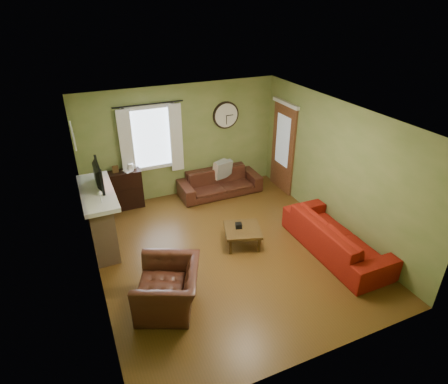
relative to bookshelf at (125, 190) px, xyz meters
name	(u,v)px	position (x,y,z in m)	size (l,w,h in m)	color
floor	(228,251)	(1.42, -2.42, -0.44)	(4.60, 5.20, 0.00)	#583915
ceiling	(228,117)	(1.42, -2.42, 2.16)	(4.60, 5.20, 0.00)	white
wall_left	(89,219)	(-0.88, -2.42, 0.86)	(0.00, 5.20, 2.60)	olive
wall_right	(336,168)	(3.72, -2.42, 0.86)	(0.00, 5.20, 2.60)	olive
wall_back	(181,142)	(1.42, 0.18, 0.86)	(4.60, 0.00, 2.60)	olive
wall_front	(320,286)	(1.42, -5.02, 0.86)	(4.60, 0.00, 2.60)	olive
fireplace	(100,221)	(-0.68, -1.27, 0.11)	(0.40, 1.40, 1.10)	tan
firebox	(113,229)	(-0.49, -1.27, -0.14)	(0.04, 0.60, 0.55)	black
mantel	(97,192)	(-0.65, -1.27, 0.70)	(0.58, 1.60, 0.08)	white
tv	(95,178)	(-0.63, -1.12, 0.91)	(0.60, 0.08, 0.35)	black
tv_screen	(99,175)	(-0.55, -1.12, 0.97)	(0.02, 0.62, 0.36)	#994C3F
medallion_left	(75,142)	(-0.86, -1.62, 1.81)	(0.28, 0.28, 0.03)	white
medallion_mid	(73,135)	(-0.86, -1.27, 1.81)	(0.28, 0.28, 0.03)	white
medallion_right	(71,129)	(-0.86, -0.92, 1.81)	(0.28, 0.28, 0.03)	white
window_pane	(151,138)	(0.72, 0.16, 1.06)	(1.00, 0.02, 1.30)	silver
curtain_rod	(148,104)	(0.72, 0.06, 1.83)	(0.03, 0.03, 1.50)	black
curtain_left	(127,145)	(0.17, 0.06, 1.01)	(0.28, 0.04, 1.55)	silver
curtain_right	(176,138)	(1.27, 0.06, 1.01)	(0.28, 0.04, 1.55)	silver
wall_clock	(226,115)	(2.52, 0.13, 1.36)	(0.64, 0.06, 0.64)	white
door	(283,148)	(3.69, -0.57, 0.61)	(0.05, 0.90, 2.10)	brown
bookshelf	(125,190)	(0.00, 0.00, 0.00)	(0.75, 0.32, 0.89)	black
book	(124,170)	(0.03, -0.07, 0.52)	(0.15, 0.20, 0.02)	#442F15
sofa_brown	(220,182)	(2.20, -0.22, -0.16)	(1.96, 0.77, 0.57)	#401D14
pillow_left	(223,170)	(2.34, -0.11, 0.11)	(0.44, 0.13, 0.44)	#989C98
pillow_right	(220,168)	(2.29, 0.01, 0.11)	(0.39, 0.12, 0.39)	#989C98
sofa_red	(336,236)	(3.25, -3.23, -0.11)	(2.29, 0.89, 0.67)	maroon
armchair	(168,288)	(0.02, -3.30, -0.10)	(1.07, 0.93, 0.69)	#401D14
coffee_table	(242,236)	(1.77, -2.33, -0.27)	(0.67, 0.67, 0.36)	#442F15
tissue_box	(239,226)	(1.71, -2.27, -0.04)	(0.12, 0.12, 0.09)	black
wine_glass_a	(101,197)	(-0.63, -1.77, 0.85)	(0.08, 0.08, 0.22)	white
wine_glass_b	(100,196)	(-0.63, -1.70, 0.83)	(0.06, 0.06, 0.18)	white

